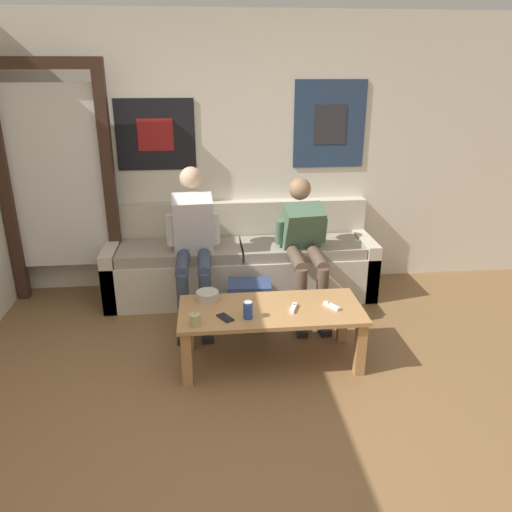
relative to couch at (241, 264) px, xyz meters
name	(u,v)px	position (x,y,z in m)	size (l,w,h in m)	color
ground_plane	(231,457)	(-0.22, -2.19, -0.30)	(18.00, 18.00, 0.00)	brown
wall_back	(214,156)	(-0.22, 0.34, 0.97)	(10.00, 0.07, 2.55)	silver
door_frame	(56,172)	(-1.62, 0.12, 0.90)	(1.00, 0.10, 2.15)	#382319
couch	(241,264)	(0.00, 0.00, 0.00)	(2.50, 0.68, 0.85)	beige
coffee_table	(271,317)	(0.13, -1.22, 0.06)	(1.33, 0.58, 0.43)	#B27F4C
person_seated_adult	(193,239)	(-0.43, -0.35, 0.39)	(0.47, 0.91, 1.27)	#384256
person_seated_teen	(304,241)	(0.53, -0.36, 0.33)	(0.47, 0.94, 1.14)	brown
backpack	(249,305)	(0.02, -0.66, -0.12)	(0.38, 0.31, 0.39)	navy
ceramic_bowl	(207,295)	(-0.32, -1.04, 0.17)	(0.17, 0.17, 0.07)	#B7B2A8
pillar_candle	(195,320)	(-0.41, -1.42, 0.17)	(0.07, 0.07, 0.10)	tan
drink_can_blue	(248,310)	(-0.05, -1.35, 0.19)	(0.07, 0.07, 0.12)	#28479E
game_controller_near_left	(332,306)	(0.57, -1.25, 0.14)	(0.10, 0.14, 0.03)	white
game_controller_near_right	(293,308)	(0.29, -1.25, 0.14)	(0.08, 0.15, 0.03)	white
cell_phone	(225,318)	(-0.21, -1.34, 0.14)	(0.13, 0.15, 0.01)	black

